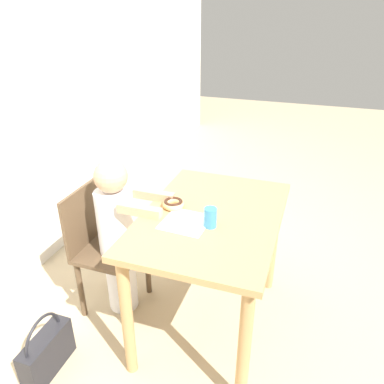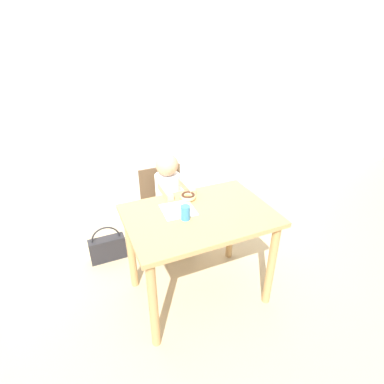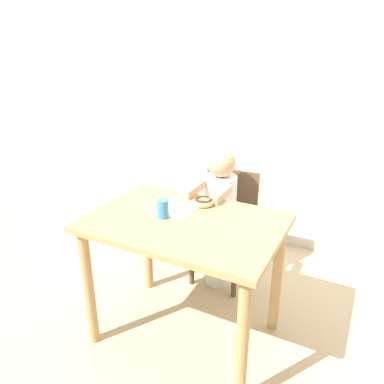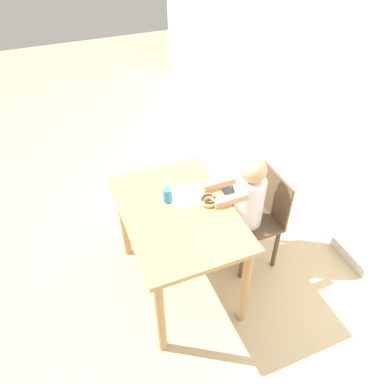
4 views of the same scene
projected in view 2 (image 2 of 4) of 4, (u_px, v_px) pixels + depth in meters
The scene contains 9 objects.
ground_plane at pixel (198, 292), 2.46m from camera, with size 12.00×12.00×0.00m, color tan.
wall_back at pixel (142, 104), 2.97m from camera, with size 8.00×0.05×2.50m.
dining_table at pixel (199, 229), 2.16m from camera, with size 1.03×0.71×0.77m.
chair at pixel (165, 209), 2.78m from camera, with size 0.39×0.36×0.81m.
child_figure at pixel (169, 205), 2.65m from camera, with size 0.23×0.44×1.01m.
donut at pixel (188, 196), 2.26m from camera, with size 0.12×0.12×0.04m.
napkin at pixel (178, 210), 2.14m from camera, with size 0.24×0.24×0.00m.
handbag at pixel (107, 248), 2.76m from camera, with size 0.32×0.10×0.36m.
cup at pixel (185, 213), 2.01m from camera, with size 0.06×0.06×0.10m.
Camera 2 is at (-0.76, -1.60, 1.90)m, focal length 28.00 mm.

